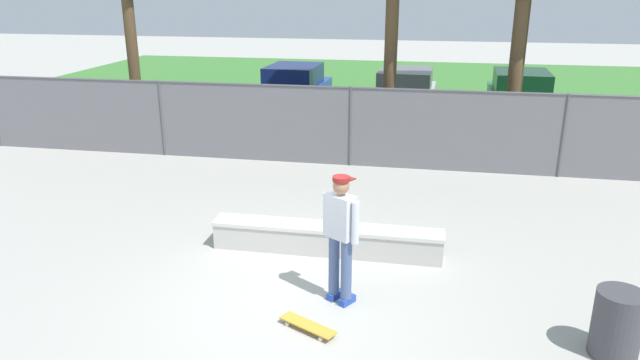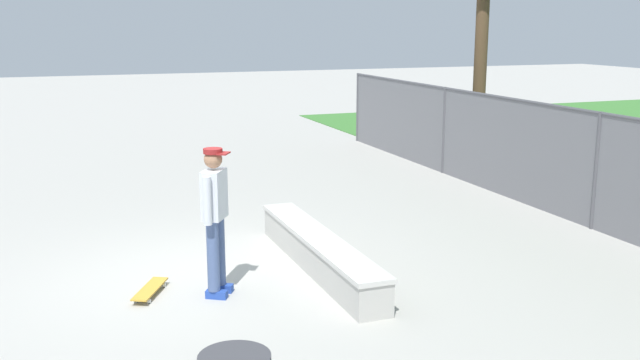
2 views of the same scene
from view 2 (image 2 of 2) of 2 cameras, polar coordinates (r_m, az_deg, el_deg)
ground_plane at (r=9.78m, az=-9.64°, el=-7.53°), size 80.00×80.00×0.00m
concrete_ledge at (r=9.85m, az=-0.09°, el=-5.74°), size 3.79×0.49×0.47m
skateboarder at (r=8.80m, az=-8.31°, el=-2.71°), size 0.53×0.42×1.84m
skateboard at (r=9.24m, az=-13.30°, el=-8.41°), size 0.80×0.54×0.09m
chainlink_fence at (r=12.38m, az=21.04°, el=1.03°), size 19.35×0.07×1.92m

